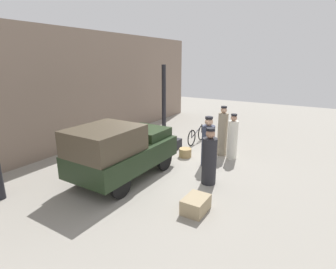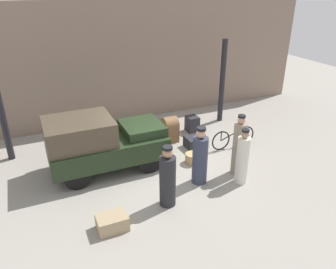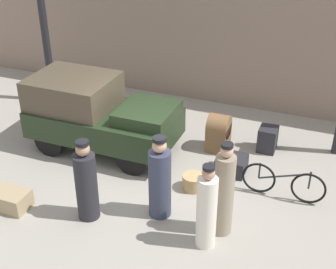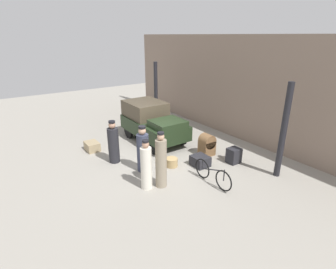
% 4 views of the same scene
% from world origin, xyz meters
% --- Properties ---
extents(ground_plane, '(30.00, 30.00, 0.00)m').
position_xyz_m(ground_plane, '(0.00, 0.00, 0.00)').
color(ground_plane, gray).
extents(station_building_facade, '(16.00, 0.15, 4.50)m').
position_xyz_m(station_building_facade, '(0.00, 4.08, 2.25)').
color(station_building_facade, gray).
rests_on(station_building_facade, ground).
extents(canopy_pillar_right, '(0.20, 0.20, 3.16)m').
position_xyz_m(canopy_pillar_right, '(3.45, 2.43, 1.58)').
color(canopy_pillar_right, black).
rests_on(canopy_pillar_right, ground).
extents(truck, '(3.30, 1.65, 1.67)m').
position_xyz_m(truck, '(-1.69, 0.64, 0.90)').
color(truck, black).
rests_on(truck, ground).
extents(bicycle, '(1.63, 0.04, 0.71)m').
position_xyz_m(bicycle, '(2.59, 0.26, 0.34)').
color(bicycle, black).
rests_on(bicycle, ground).
extents(wicker_basket, '(0.44, 0.44, 0.31)m').
position_xyz_m(wicker_basket, '(0.88, -0.11, 0.15)').
color(wicker_basket, tan).
rests_on(wicker_basket, ground).
extents(porter_carrying_trunk, '(0.41, 0.41, 1.64)m').
position_xyz_m(porter_carrying_trunk, '(0.56, -1.10, 0.74)').
color(porter_carrying_trunk, '#33384C').
rests_on(porter_carrying_trunk, ground).
extents(conductor_in_dark_uniform, '(0.40, 0.40, 1.61)m').
position_xyz_m(conductor_in_dark_uniform, '(-0.64, -1.66, 0.73)').
color(conductor_in_dark_uniform, '#232328').
rests_on(conductor_in_dark_uniform, ground).
extents(porter_with_bicycle, '(0.35, 0.35, 1.80)m').
position_xyz_m(porter_with_bicycle, '(1.76, -1.15, 0.83)').
color(porter_with_bicycle, gray).
rests_on(porter_with_bicycle, ground).
extents(porter_standing_middle, '(0.34, 0.34, 1.60)m').
position_xyz_m(porter_standing_middle, '(1.60, -1.58, 0.73)').
color(porter_standing_middle, silver).
rests_on(porter_standing_middle, ground).
extents(trunk_umber_medium, '(0.40, 0.47, 0.57)m').
position_xyz_m(trunk_umber_medium, '(1.95, 1.95, 0.29)').
color(trunk_umber_medium, '#232328').
rests_on(trunk_umber_medium, ground).
extents(suitcase_black_upright, '(0.68, 0.49, 0.35)m').
position_xyz_m(suitcase_black_upright, '(-2.14, -1.99, 0.18)').
color(suitcase_black_upright, '#9E8966').
rests_on(suitcase_black_upright, ground).
extents(trunk_barrel_dark, '(0.47, 0.55, 0.87)m').
position_xyz_m(trunk_barrel_dark, '(0.89, 1.58, 0.44)').
color(trunk_barrel_dark, brown).
rests_on(trunk_barrel_dark, ground).
extents(trunk_large_brown, '(0.61, 0.56, 0.37)m').
position_xyz_m(trunk_large_brown, '(1.43, 0.77, 0.19)').
color(trunk_large_brown, '#232328').
rests_on(trunk_large_brown, ground).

